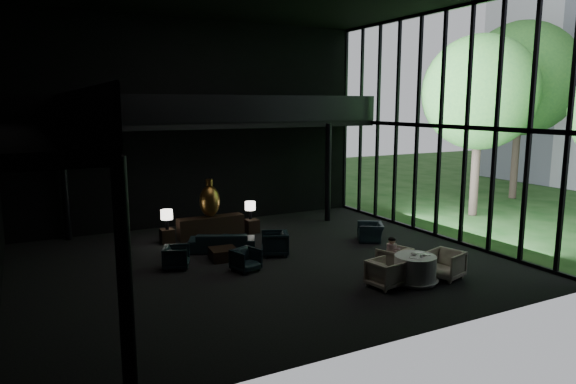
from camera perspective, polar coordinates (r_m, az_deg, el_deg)
name	(u,v)px	position (r m, az deg, el deg)	size (l,w,h in m)	color
floor	(263,263)	(15.77, -2.79, -7.86)	(14.00, 12.00, 0.02)	black
wall_back	(198,124)	(20.65, -9.96, 7.47)	(14.00, 0.04, 8.00)	black
wall_front	(395,145)	(9.94, 11.78, 5.10)	(14.00, 0.04, 8.00)	black
curtain_wall	(441,126)	(19.04, 16.60, 7.03)	(0.20, 12.00, 8.00)	black
mezzanine_left	(33,137)	(13.68, -26.50, 5.51)	(2.00, 12.00, 0.25)	black
mezzanine_back	(231,124)	(20.04, -6.33, 7.49)	(12.00, 2.00, 0.25)	black
railing_left	(76,111)	(13.72, -22.48, 8.31)	(0.06, 12.00, 1.00)	black
railing_back	(241,109)	(19.10, -5.26, 9.20)	(12.00, 0.06, 1.00)	black
column_sw	(125,284)	(8.52, -17.66, -9.69)	(0.24, 0.24, 4.00)	black
column_nw	(65,184)	(19.60, -23.56, 0.81)	(0.24, 0.24, 4.00)	black
column_ne	(328,173)	(21.03, 4.47, 2.15)	(0.24, 0.24, 4.00)	black
tree_near	(480,93)	(23.33, 20.55, 10.28)	(4.80, 4.80, 7.65)	#382D23
tree_far	(521,79)	(28.46, 24.48, 11.34)	(5.60, 5.60, 8.80)	#382D23
console	(211,227)	(18.78, -8.57, -3.87)	(2.41, 0.55, 0.77)	black
bronze_urn	(210,201)	(18.62, -8.69, -0.95)	(0.73, 0.73, 1.36)	olive
side_table_left	(167,236)	(18.35, -13.27, -4.78)	(0.45, 0.45, 0.50)	black
table_lamp_left	(167,215)	(18.15, -13.33, -2.55)	(0.41, 0.41, 0.69)	black
side_table_right	(252,226)	(19.33, -4.02, -3.80)	(0.45, 0.45, 0.50)	black
table_lamp_right	(250,207)	(19.31, -4.22, -1.62)	(0.39, 0.39, 0.66)	black
sofa	(222,238)	(16.98, -7.32, -5.14)	(2.20, 0.64, 0.86)	#1B2C3B
lounge_armchair_west	(176,257)	(15.48, -12.31, -7.05)	(0.69, 0.65, 0.71)	#152E3D
lounge_armchair_east	(275,241)	(16.42, -1.47, -5.48)	(0.89, 0.83, 0.91)	#162831
lounge_armchair_south	(246,260)	(14.99, -4.71, -7.51)	(0.64, 0.60, 0.66)	#1F3139
window_armchair	(370,230)	(18.34, 9.15, -4.22)	(0.88, 0.57, 0.77)	#172B34
coffee_table	(223,254)	(16.15, -7.19, -6.85)	(0.80, 0.80, 0.36)	black
dining_table	(415,271)	(14.41, 13.92, -8.50)	(1.27, 1.27, 0.75)	white
dining_chair_north	(394,258)	(15.05, 11.73, -7.21)	(0.84, 0.79, 0.87)	beige
dining_chair_east	(446,261)	(14.93, 17.11, -7.39)	(0.93, 0.87, 0.96)	#B9ADA2
dining_chair_west	(385,272)	(13.88, 10.75, -8.67)	(0.83, 0.77, 0.85)	beige
child	(392,247)	(14.91, 11.45, -6.06)	(0.29, 0.29, 0.62)	pink
plate_a	(413,257)	(14.10, 13.75, -7.08)	(0.22, 0.22, 0.01)	white
plate_b	(419,253)	(14.58, 14.35, -6.53)	(0.24, 0.24, 0.02)	white
saucer	(427,255)	(14.43, 15.24, -6.75)	(0.17, 0.17, 0.01)	white
coffee_cup	(424,255)	(14.30, 14.88, -6.73)	(0.08, 0.08, 0.06)	white
cereal_bowl	(414,254)	(14.32, 13.82, -6.67)	(0.17, 0.17, 0.09)	white
cream_pot	(421,256)	(14.17, 14.56, -6.89)	(0.07, 0.07, 0.08)	#99999E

